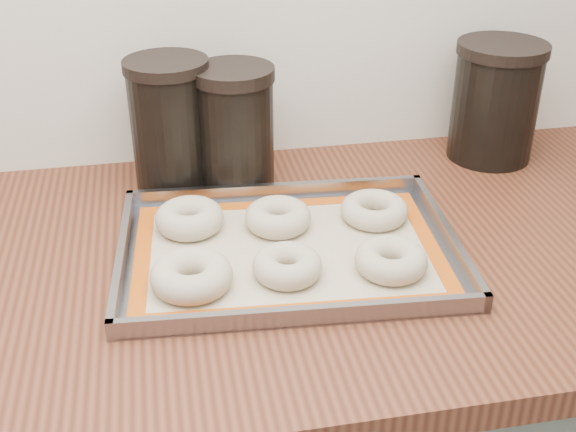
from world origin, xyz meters
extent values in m
cube|color=brown|center=(0.00, 1.68, 0.88)|extent=(3.06, 0.68, 0.04)
cube|color=gray|center=(-0.15, 1.66, 0.90)|extent=(0.48, 0.36, 0.00)
cube|color=gray|center=(-0.14, 1.82, 0.91)|extent=(0.46, 0.04, 0.02)
cube|color=gray|center=(-0.16, 1.50, 0.91)|extent=(0.46, 0.04, 0.02)
cube|color=gray|center=(-0.37, 1.67, 0.91)|extent=(0.03, 0.33, 0.02)
cube|color=gray|center=(0.08, 1.64, 0.91)|extent=(0.03, 0.33, 0.02)
cube|color=#C6B793|center=(-0.15, 1.66, 0.90)|extent=(0.44, 0.32, 0.00)
cube|color=#BF4D0C|center=(-0.14, 1.79, 0.91)|extent=(0.42, 0.05, 0.00)
cube|color=#BF4D0C|center=(-0.16, 1.52, 0.91)|extent=(0.42, 0.05, 0.00)
cube|color=#BF4D0C|center=(-0.35, 1.67, 0.91)|extent=(0.04, 0.25, 0.00)
cube|color=#BF4D0C|center=(0.05, 1.64, 0.91)|extent=(0.04, 0.25, 0.00)
torus|color=#BFB094|center=(-0.29, 1.59, 0.92)|extent=(0.13, 0.13, 0.04)
torus|color=#BFB094|center=(-0.16, 1.60, 0.92)|extent=(0.12, 0.12, 0.03)
torus|color=#BFB094|center=(-0.03, 1.58, 0.92)|extent=(0.10, 0.10, 0.03)
torus|color=#BFB094|center=(-0.28, 1.74, 0.92)|extent=(0.13, 0.13, 0.04)
torus|color=#BFB094|center=(-0.15, 1.72, 0.92)|extent=(0.12, 0.12, 0.04)
torus|color=#BFB094|center=(-0.01, 1.72, 0.92)|extent=(0.11, 0.11, 0.03)
cylinder|color=black|center=(-0.29, 1.90, 1.00)|extent=(0.12, 0.12, 0.19)
cylinder|color=black|center=(-0.29, 1.90, 1.10)|extent=(0.13, 0.13, 0.02)
cylinder|color=black|center=(-0.19, 1.88, 0.99)|extent=(0.12, 0.12, 0.18)
cylinder|color=black|center=(-0.19, 1.88, 1.09)|extent=(0.13, 0.13, 0.02)
cylinder|color=black|center=(0.26, 1.91, 0.99)|extent=(0.14, 0.14, 0.18)
cylinder|color=black|center=(0.26, 1.91, 1.09)|extent=(0.15, 0.15, 0.02)
camera|label=1|loc=(-0.31, 0.83, 1.44)|focal=45.00mm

